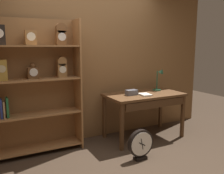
# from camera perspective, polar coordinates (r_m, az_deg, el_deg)

# --- Properties ---
(ground_plane) EXTENTS (10.00, 10.00, 0.00)m
(ground_plane) POSITION_cam_1_polar(r_m,az_deg,el_deg) (3.29, 4.45, -19.12)
(ground_plane) COLOR #3D2D21
(back_wood_panel) EXTENTS (4.80, 0.05, 2.60)m
(back_wood_panel) POSITION_cam_1_polar(r_m,az_deg,el_deg) (4.10, -5.46, 5.71)
(back_wood_panel) COLOR brown
(back_wood_panel) RESTS_ON ground
(bookshelf) EXTENTS (1.34, 0.35, 1.97)m
(bookshelf) POSITION_cam_1_polar(r_m,az_deg,el_deg) (3.69, -18.28, 0.30)
(bookshelf) COLOR #9E6B3D
(bookshelf) RESTS_ON ground
(workbench) EXTENTS (1.32, 0.70, 0.78)m
(workbench) POSITION_cam_1_polar(r_m,az_deg,el_deg) (4.16, 7.74, -2.78)
(workbench) COLOR brown
(workbench) RESTS_ON ground
(desk_lamp) EXTENTS (0.19, 0.19, 0.41)m
(desk_lamp) POSITION_cam_1_polar(r_m,az_deg,el_deg) (4.46, 11.02, 1.77)
(desk_lamp) COLOR #1E472D
(desk_lamp) RESTS_ON workbench
(toolbox_small) EXTENTS (0.18, 0.12, 0.09)m
(toolbox_small) POSITION_cam_1_polar(r_m,az_deg,el_deg) (4.02, 4.59, -1.29)
(toolbox_small) COLOR #595960
(toolbox_small) RESTS_ON workbench
(open_repair_manual) EXTENTS (0.18, 0.24, 0.02)m
(open_repair_manual) POSITION_cam_1_polar(r_m,az_deg,el_deg) (4.02, 7.77, -1.77)
(open_repair_manual) COLOR silver
(open_repair_manual) RESTS_ON workbench
(round_clock_large) EXTENTS (0.39, 0.11, 0.43)m
(round_clock_large) POSITION_cam_1_polar(r_m,az_deg,el_deg) (3.51, 6.73, -13.19)
(round_clock_large) COLOR black
(round_clock_large) RESTS_ON ground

